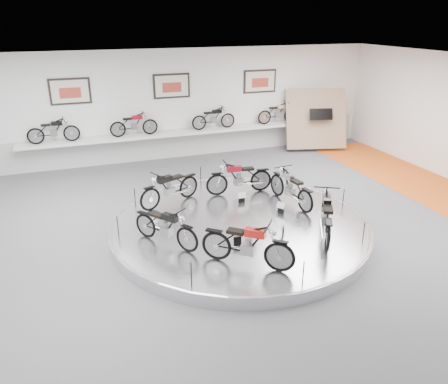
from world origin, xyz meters
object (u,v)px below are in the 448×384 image
object	(u,v)px
display_platform	(240,227)
bike_e	(247,244)
bike_c	(170,187)
shelf	(175,133)
bike_f	(326,215)
bike_b	(239,177)
bike_a	(291,187)
bike_d	(166,226)

from	to	relation	value
display_platform	bike_e	size ratio (longest dim) A/B	3.80
display_platform	bike_c	distance (m)	2.25
shelf	bike_e	xyz separation A→B (m)	(-0.63, -8.35, -0.20)
bike_f	bike_e	bearing A→B (deg)	134.06
bike_c	bike_e	size ratio (longest dim) A/B	0.97
shelf	bike_b	distance (m)	4.70
bike_a	bike_b	distance (m)	1.57
bike_c	bike_d	xyz separation A→B (m)	(-0.62, -2.19, -0.03)
bike_b	bike_c	size ratio (longest dim) A/B	1.01
bike_a	bike_c	size ratio (longest dim) A/B	1.00
bike_f	display_platform	bearing A→B (deg)	78.68
shelf	bike_f	bearing A→B (deg)	-78.35
bike_d	display_platform	bearing A→B (deg)	68.11
shelf	bike_c	xyz separation A→B (m)	(-1.36, -4.72, -0.22)
bike_b	bike_f	world-z (taller)	bike_f
bike_c	bike_e	world-z (taller)	bike_e
shelf	bike_d	bearing A→B (deg)	-106.00
bike_d	bike_f	world-z (taller)	bike_f
shelf	bike_d	size ratio (longest dim) A/B	7.24
bike_d	bike_f	xyz separation A→B (m)	(3.58, -0.84, 0.08)
display_platform	bike_f	bearing A→B (deg)	-40.11
shelf	bike_a	world-z (taller)	bike_a
shelf	bike_b	size ratio (longest dim) A/B	6.65
bike_b	bike_c	xyz separation A→B (m)	(-2.05, -0.07, -0.01)
shelf	bike_c	bearing A→B (deg)	-106.06
bike_d	bike_f	bearing A→B (deg)	40.56
bike_a	bike_c	bearing A→B (deg)	62.85
display_platform	bike_d	size ratio (longest dim) A/B	4.21
bike_b	bike_d	xyz separation A→B (m)	(-2.67, -2.26, -0.04)
shelf	bike_c	size ratio (longest dim) A/B	6.75
bike_a	bike_b	size ratio (longest dim) A/B	0.99
bike_c	bike_f	world-z (taller)	bike_f
shelf	bike_b	xyz separation A→B (m)	(0.69, -4.65, -0.21)
bike_e	bike_d	bearing A→B (deg)	173.42
bike_e	bike_c	bearing A→B (deg)	141.70
bike_b	bike_d	distance (m)	3.50
display_platform	bike_c	xyz separation A→B (m)	(-1.36, 1.68, 0.63)
bike_a	shelf	bearing A→B (deg)	9.16
bike_a	bike_d	bearing A→B (deg)	99.03
display_platform	bike_c	bearing A→B (deg)	128.93
display_platform	bike_e	bearing A→B (deg)	-107.83
bike_b	bike_e	world-z (taller)	bike_e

